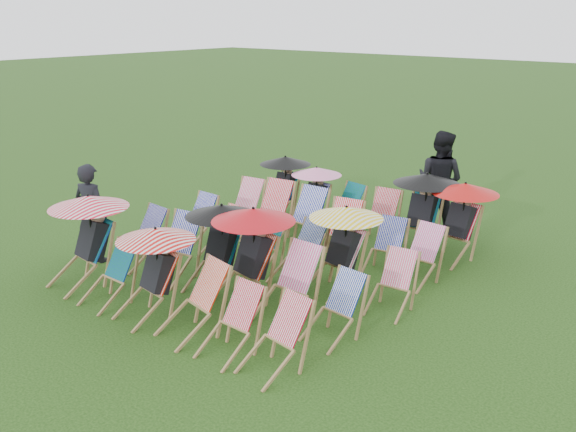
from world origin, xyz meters
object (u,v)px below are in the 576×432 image
Objects in this scene: deckchair_5 at (274,337)px; deckchair_0 at (84,239)px; person_rear at (440,180)px; deckchair_29 at (457,220)px; person_left at (91,213)px.

deckchair_0 is at bearing -171.99° from deckchair_5.
person_rear is (-0.99, 5.96, 0.52)m from deckchair_5.
person_rear is at bearing 70.20° from deckchair_0.
deckchair_29 reaches higher than deckchair_5.
deckchair_29 is 0.69× the size of person_rear.
deckchair_29 is 6.08m from person_left.
person_left is at bearing 56.95° from person_rear.
deckchair_0 is 0.84× the size of person_left.
deckchair_29 is at bearing 98.67° from deckchair_5.
person_rear is (2.86, 5.91, 0.21)m from deckchair_0.
person_left is at bearing 179.95° from deckchair_5.
person_rear is (-1.00, 1.32, 0.26)m from deckchair_29.
deckchair_0 is 0.74× the size of person_rear.
person_left reaches higher than deckchair_29.
deckchair_29 is at bearing -154.82° from person_left.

